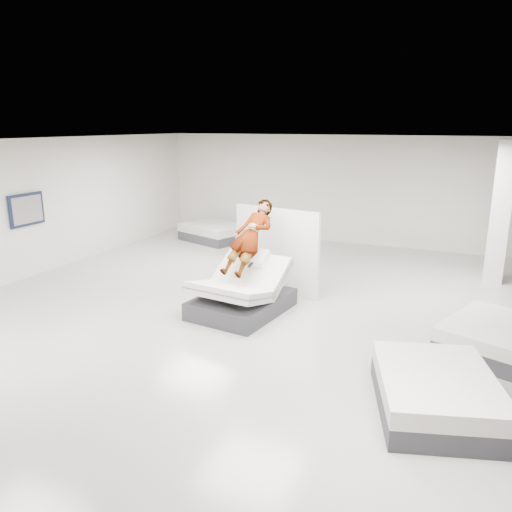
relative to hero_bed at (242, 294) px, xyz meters
name	(u,v)px	position (x,y,z in m)	size (l,w,h in m)	color
room	(251,237)	(0.40, -0.41, 1.24)	(14.00, 14.04, 3.20)	#A7A59E
hero_bed	(242,294)	(0.00, 0.00, 0.00)	(1.64, 2.05, 1.15)	#36363B
person	(250,248)	(0.04, 0.31, 0.85)	(0.64, 0.42, 1.75)	slate
remote	(250,265)	(0.21, -0.06, 0.63)	(0.05, 0.14, 0.03)	black
divider_panel	(276,251)	(0.14, 1.40, 0.55)	(2.00, 0.09, 1.82)	silver
flat_bed_right_far	(494,337)	(4.39, 0.13, -0.12)	(1.81, 2.07, 0.47)	#36363B
flat_bed_right_near	(436,393)	(3.70, -2.07, -0.11)	(1.87, 2.18, 0.51)	#36363B
flat_bed_left_far	(214,232)	(-3.45, 5.16, -0.11)	(2.19, 1.89, 0.51)	#36363B
column	(500,213)	(4.40, 4.09, 1.24)	(0.40, 0.40, 3.20)	silver
wall_poster	(27,210)	(-5.53, 0.09, 1.24)	(0.06, 0.95, 0.75)	black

